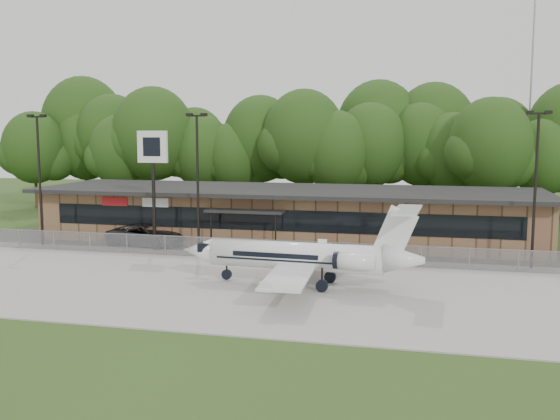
% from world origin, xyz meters
% --- Properties ---
extents(ground, '(160.00, 160.00, 0.00)m').
position_xyz_m(ground, '(0.00, 0.00, 0.00)').
color(ground, '#354A1A').
rests_on(ground, ground).
extents(apron, '(64.00, 18.00, 0.08)m').
position_xyz_m(apron, '(0.00, 8.00, 0.04)').
color(apron, '#9E9B93').
rests_on(apron, ground).
extents(parking_lot, '(50.00, 9.00, 0.06)m').
position_xyz_m(parking_lot, '(0.00, 19.50, 0.03)').
color(parking_lot, '#383835').
rests_on(parking_lot, ground).
extents(terminal, '(41.00, 11.65, 4.30)m').
position_xyz_m(terminal, '(-0.00, 23.94, 2.18)').
color(terminal, brown).
rests_on(terminal, ground).
extents(fence, '(46.00, 0.04, 1.52)m').
position_xyz_m(fence, '(0.00, 15.00, 0.78)').
color(fence, gray).
rests_on(fence, ground).
extents(treeline, '(72.00, 12.00, 15.00)m').
position_xyz_m(treeline, '(0.00, 42.00, 7.50)').
color(treeline, '#183C13').
rests_on(treeline, ground).
extents(radio_mast, '(0.20, 0.20, 25.00)m').
position_xyz_m(radio_mast, '(22.00, 48.00, 12.50)').
color(radio_mast, gray).
rests_on(radio_mast, ground).
extents(light_pole_left, '(1.55, 0.30, 10.23)m').
position_xyz_m(light_pole_left, '(-18.00, 16.50, 5.98)').
color(light_pole_left, black).
rests_on(light_pole_left, ground).
extents(light_pole_mid, '(1.55, 0.30, 10.23)m').
position_xyz_m(light_pole_mid, '(-5.00, 16.50, 5.98)').
color(light_pole_mid, black).
rests_on(light_pole_mid, ground).
extents(light_pole_right, '(1.55, 0.30, 10.23)m').
position_xyz_m(light_pole_right, '(18.00, 16.50, 5.98)').
color(light_pole_right, black).
rests_on(light_pole_right, ground).
extents(business_jet, '(14.43, 12.84, 4.86)m').
position_xyz_m(business_jet, '(4.51, 8.43, 1.74)').
color(business_jet, white).
rests_on(business_jet, ground).
extents(suv, '(6.59, 3.67, 1.74)m').
position_xyz_m(suv, '(-10.06, 18.40, 0.87)').
color(suv, '#2F2F32').
rests_on(suv, ground).
extents(pole_sign, '(2.36, 0.36, 8.98)m').
position_xyz_m(pole_sign, '(-8.62, 16.79, 6.87)').
color(pole_sign, black).
rests_on(pole_sign, ground).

